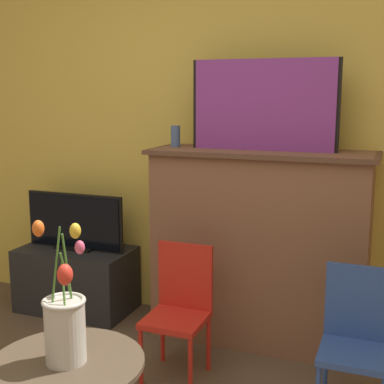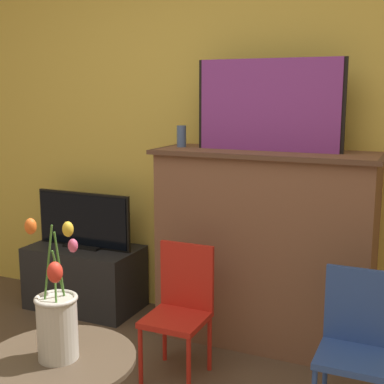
{
  "view_description": "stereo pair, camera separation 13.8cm",
  "coord_description": "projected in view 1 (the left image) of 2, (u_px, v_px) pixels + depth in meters",
  "views": [
    {
      "loc": [
        1.04,
        -1.13,
        1.49
      ],
      "look_at": [
        0.11,
        1.28,
        1.0
      ],
      "focal_mm": 50.0,
      "sensor_mm": 36.0,
      "label": 1
    },
    {
      "loc": [
        1.17,
        -1.08,
        1.49
      ],
      "look_at": [
        0.11,
        1.28,
        1.0
      ],
      "focal_mm": 50.0,
      "sensor_mm": 36.0,
      "label": 2
    }
  ],
  "objects": [
    {
      "name": "vase_tulips",
      "position": [
        65.0,
        323.0,
        2.02
      ],
      "size": [
        0.19,
        0.22,
        0.56
      ],
      "color": "beige",
      "rests_on": "side_table"
    },
    {
      "name": "tv_stand",
      "position": [
        77.0,
        279.0,
        3.69
      ],
      "size": [
        0.77,
        0.44,
        0.44
      ],
      "color": "#232326",
      "rests_on": "ground"
    },
    {
      "name": "chair_blue",
      "position": [
        356.0,
        335.0,
        2.46
      ],
      "size": [
        0.31,
        0.31,
        0.7
      ],
      "color": "#2D4C99",
      "rests_on": "ground"
    },
    {
      "name": "fireplace_mantel",
      "position": [
        260.0,
        245.0,
        3.19
      ],
      "size": [
        1.3,
        0.48,
        1.16
      ],
      "color": "brown",
      "rests_on": "ground"
    },
    {
      "name": "tv_monitor",
      "position": [
        75.0,
        222.0,
        3.62
      ],
      "size": [
        0.72,
        0.12,
        0.38
      ],
      "color": "black",
      "rests_on": "tv_stand"
    },
    {
      "name": "painting",
      "position": [
        263.0,
        105.0,
        3.04
      ],
      "size": [
        0.85,
        0.03,
        0.52
      ],
      "color": "black",
      "rests_on": "fireplace_mantel"
    },
    {
      "name": "chair_red",
      "position": [
        180.0,
        304.0,
        2.82
      ],
      "size": [
        0.31,
        0.31,
        0.7
      ],
      "color": "red",
      "rests_on": "ground"
    },
    {
      "name": "wall_back",
      "position": [
        224.0,
        114.0,
        3.39
      ],
      "size": [
        8.0,
        0.06,
        2.7
      ],
      "color": "#EAC651",
      "rests_on": "ground"
    },
    {
      "name": "mantel_candle",
      "position": [
        176.0,
        136.0,
        3.26
      ],
      "size": [
        0.06,
        0.06,
        0.13
      ],
      "color": "#4C6699",
      "rests_on": "fireplace_mantel"
    }
  ]
}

